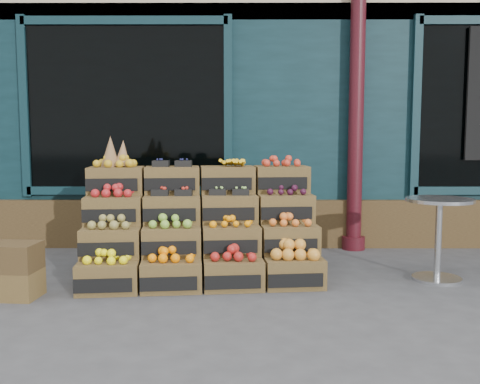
{
  "coord_description": "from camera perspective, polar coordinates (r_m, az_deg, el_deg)",
  "views": [
    {
      "loc": [
        -0.18,
        -4.46,
        1.38
      ],
      "look_at": [
        -0.2,
        0.7,
        0.85
      ],
      "focal_mm": 40.0,
      "sensor_mm": 36.0,
      "label": 1
    }
  ],
  "objects": [
    {
      "name": "shopkeeper",
      "position": [
        7.3,
        -7.31,
        2.99
      ],
      "size": [
        0.84,
        0.67,
        2.04
      ],
      "primitive_type": "imported",
      "rotation": [
        0.0,
        0.0,
        3.41
      ],
      "color": "#15491A",
      "rests_on": "ground"
    },
    {
      "name": "shop_facade",
      "position": [
        9.63,
        1.31,
        11.94
      ],
      "size": [
        12.0,
        6.24,
        4.8
      ],
      "color": "#0C262C",
      "rests_on": "ground"
    },
    {
      "name": "spare_crates",
      "position": [
        5.05,
        -23.29,
        -7.69
      ],
      "size": [
        0.5,
        0.37,
        0.48
      ],
      "rotation": [
        0.0,
        0.0,
        -0.08
      ],
      "color": "brown",
      "rests_on": "ground"
    },
    {
      "name": "ground",
      "position": [
        4.68,
        2.47,
        -11.32
      ],
      "size": [
        60.0,
        60.0,
        0.0
      ],
      "primitive_type": "plane",
      "color": "#404043",
      "rests_on": "ground"
    },
    {
      "name": "bistro_table",
      "position": [
        5.48,
        20.42,
        -3.76
      ],
      "size": [
        0.64,
        0.64,
        0.8
      ],
      "rotation": [
        0.0,
        0.0,
        0.43
      ],
      "color": "#ADB0B4",
      "rests_on": "ground"
    },
    {
      "name": "crate_display",
      "position": [
        5.31,
        -4.24,
        -4.47
      ],
      "size": [
        2.32,
        1.3,
        1.39
      ],
      "rotation": [
        0.0,
        0.0,
        0.1
      ],
      "color": "brown",
      "rests_on": "ground"
    }
  ]
}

